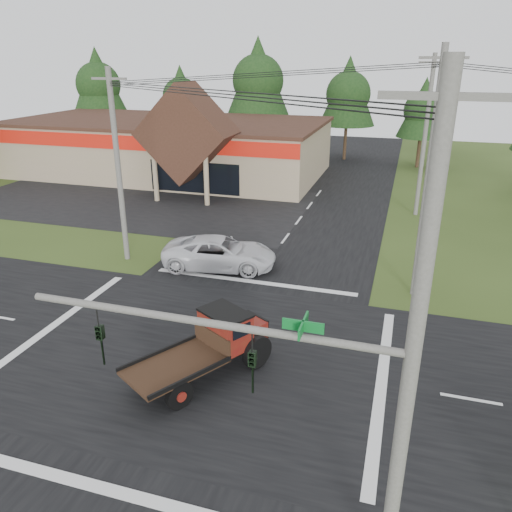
% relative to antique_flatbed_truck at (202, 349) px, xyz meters
% --- Properties ---
extents(ground, '(120.00, 120.00, 0.00)m').
position_rel_antique_flatbed_truck_xyz_m(ground, '(-0.68, 1.43, -1.16)').
color(ground, '#2F4217').
rests_on(ground, ground).
extents(road_ns, '(12.00, 120.00, 0.02)m').
position_rel_antique_flatbed_truck_xyz_m(road_ns, '(-0.68, 1.43, -1.15)').
color(road_ns, black).
rests_on(road_ns, ground).
extents(road_ew, '(120.00, 12.00, 0.02)m').
position_rel_antique_flatbed_truck_xyz_m(road_ew, '(-0.68, 1.43, -1.15)').
color(road_ew, black).
rests_on(road_ew, ground).
extents(parking_apron, '(28.00, 14.00, 0.02)m').
position_rel_antique_flatbed_truck_xyz_m(parking_apron, '(-14.68, 20.43, -1.15)').
color(parking_apron, black).
rests_on(parking_apron, ground).
extents(cvs_building, '(30.40, 18.20, 9.19)m').
position_rel_antique_flatbed_truck_xyz_m(cvs_building, '(-16.38, 31.00, 1.61)').
color(cvs_building, '#9B8B69').
rests_on(cvs_building, ground).
extents(traffic_signal_mast, '(8.12, 0.24, 7.00)m').
position_rel_antique_flatbed_truck_xyz_m(traffic_signal_mast, '(5.14, -6.07, 3.26)').
color(traffic_signal_mast, '#595651').
rests_on(traffic_signal_mast, ground).
extents(utility_pole_nr, '(2.00, 0.30, 11.00)m').
position_rel_antique_flatbed_truck_xyz_m(utility_pole_nr, '(6.82, -6.07, 4.47)').
color(utility_pole_nr, '#595651').
rests_on(utility_pole_nr, ground).
extents(utility_pole_nw, '(2.00, 0.30, 10.50)m').
position_rel_antique_flatbed_truck_xyz_m(utility_pole_nw, '(-8.68, 9.43, 4.22)').
color(utility_pole_nw, '#595651').
rests_on(utility_pole_nw, ground).
extents(utility_pole_ne, '(2.00, 0.30, 11.50)m').
position_rel_antique_flatbed_truck_xyz_m(utility_pole_ne, '(7.32, 9.43, 4.73)').
color(utility_pole_ne, '#595651').
rests_on(utility_pole_ne, ground).
extents(utility_pole_n, '(2.00, 0.30, 11.20)m').
position_rel_antique_flatbed_truck_xyz_m(utility_pole_n, '(7.32, 23.43, 4.57)').
color(utility_pole_n, '#595651').
rests_on(utility_pole_n, ground).
extents(tree_row_a, '(6.72, 6.72, 12.12)m').
position_rel_antique_flatbed_truck_xyz_m(tree_row_a, '(-30.68, 41.43, 6.88)').
color(tree_row_a, '#332316').
rests_on(tree_row_a, ground).
extents(tree_row_b, '(5.60, 5.60, 10.10)m').
position_rel_antique_flatbed_truck_xyz_m(tree_row_b, '(-20.68, 43.43, 5.54)').
color(tree_row_b, '#332316').
rests_on(tree_row_b, ground).
extents(tree_row_c, '(7.28, 7.28, 13.13)m').
position_rel_antique_flatbed_truck_xyz_m(tree_row_c, '(-10.68, 42.43, 7.56)').
color(tree_row_c, '#332316').
rests_on(tree_row_c, ground).
extents(tree_row_d, '(6.16, 6.16, 11.11)m').
position_rel_antique_flatbed_truck_xyz_m(tree_row_d, '(-0.68, 43.43, 6.21)').
color(tree_row_d, '#332316').
rests_on(tree_row_d, ground).
extents(tree_row_e, '(5.04, 5.04, 9.09)m').
position_rel_antique_flatbed_truck_xyz_m(tree_row_e, '(7.32, 41.43, 4.87)').
color(tree_row_e, '#332316').
rests_on(tree_row_e, ground).
extents(antique_flatbed_truck, '(4.67, 5.87, 2.33)m').
position_rel_antique_flatbed_truck_xyz_m(antique_flatbed_truck, '(0.00, 0.00, 0.00)').
color(antique_flatbed_truck, '#610D0F').
rests_on(antique_flatbed_truck, ground).
extents(white_pickup, '(6.59, 3.88, 1.72)m').
position_rel_antique_flatbed_truck_xyz_m(white_pickup, '(-3.04, 9.79, -0.30)').
color(white_pickup, silver).
rests_on(white_pickup, ground).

